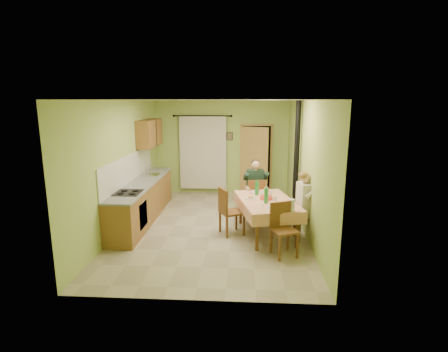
# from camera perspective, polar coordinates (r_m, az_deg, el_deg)

# --- Properties ---
(floor) EXTENTS (4.00, 6.00, 0.01)m
(floor) POSITION_cam_1_polar(r_m,az_deg,el_deg) (7.99, -1.85, -8.22)
(floor) COLOR tan
(floor) RESTS_ON ground
(room_shell) EXTENTS (4.04, 6.04, 2.82)m
(room_shell) POSITION_cam_1_polar(r_m,az_deg,el_deg) (7.55, -1.95, 4.84)
(room_shell) COLOR #AAC766
(room_shell) RESTS_ON ground
(kitchen_run) EXTENTS (0.64, 3.64, 1.56)m
(kitchen_run) POSITION_cam_1_polar(r_m,az_deg,el_deg) (8.53, -13.14, -3.80)
(kitchen_run) COLOR brown
(kitchen_run) RESTS_ON ground
(upper_cabinets) EXTENTS (0.35, 1.40, 0.70)m
(upper_cabinets) POSITION_cam_1_polar(r_m,az_deg,el_deg) (9.53, -12.03, 6.90)
(upper_cabinets) COLOR brown
(upper_cabinets) RESTS_ON room_shell
(curtain) EXTENTS (1.70, 0.07, 2.22)m
(curtain) POSITION_cam_1_polar(r_m,az_deg,el_deg) (10.54, -3.46, 3.86)
(curtain) COLOR black
(curtain) RESTS_ON ground
(doorway) EXTENTS (0.96, 0.40, 2.15)m
(doorway) POSITION_cam_1_polar(r_m,az_deg,el_deg) (10.50, 5.16, 2.63)
(doorway) COLOR black
(doorway) RESTS_ON ground
(dining_table) EXTENTS (1.43, 1.97, 0.76)m
(dining_table) POSITION_cam_1_polar(r_m,az_deg,el_deg) (7.46, 6.94, -6.72)
(dining_table) COLOR #E9A07A
(dining_table) RESTS_ON ground
(tableware) EXTENTS (0.94, 1.52, 0.33)m
(tableware) POSITION_cam_1_polar(r_m,az_deg,el_deg) (7.22, 7.36, -3.66)
(tableware) COLOR white
(tableware) RESTS_ON dining_table
(chair_far) EXTENTS (0.47, 0.47, 0.98)m
(chair_far) POSITION_cam_1_polar(r_m,az_deg,el_deg) (8.50, 5.12, -4.92)
(chair_far) COLOR brown
(chair_far) RESTS_ON ground
(chair_near) EXTENTS (0.54, 0.54, 0.97)m
(chair_near) POSITION_cam_1_polar(r_m,az_deg,el_deg) (6.57, 9.72, -10.30)
(chair_near) COLOR brown
(chair_near) RESTS_ON ground
(chair_right) EXTENTS (0.44, 0.44, 0.93)m
(chair_right) POSITION_cam_1_polar(r_m,az_deg,el_deg) (7.39, 13.07, -7.88)
(chair_right) COLOR brown
(chair_right) RESTS_ON ground
(chair_left) EXTENTS (0.59, 0.59, 1.01)m
(chair_left) POSITION_cam_1_polar(r_m,az_deg,el_deg) (7.47, 1.16, -7.31)
(chair_left) COLOR brown
(chair_left) RESTS_ON ground
(man_far) EXTENTS (0.62, 0.51, 1.39)m
(man_far) POSITION_cam_1_polar(r_m,az_deg,el_deg) (8.36, 5.18, -1.04)
(man_far) COLOR #192D23
(man_far) RESTS_ON chair_far
(man_right) EXTENTS (0.53, 0.63, 1.39)m
(man_right) POSITION_cam_1_polar(r_m,az_deg,el_deg) (7.21, 13.20, -3.47)
(man_right) COLOR beige
(man_right) RESTS_ON chair_right
(stove_flue) EXTENTS (0.24, 0.24, 2.80)m
(stove_flue) POSITION_cam_1_polar(r_m,az_deg,el_deg) (8.34, 11.60, -0.26)
(stove_flue) COLOR black
(stove_flue) RESTS_ON ground
(picture_back) EXTENTS (0.19, 0.03, 0.23)m
(picture_back) POSITION_cam_1_polar(r_m,az_deg,el_deg) (10.49, 0.93, 6.52)
(picture_back) COLOR black
(picture_back) RESTS_ON room_shell
(picture_right) EXTENTS (0.03, 0.31, 0.21)m
(picture_right) POSITION_cam_1_polar(r_m,az_deg,el_deg) (8.80, 11.74, 5.83)
(picture_right) COLOR brown
(picture_right) RESTS_ON room_shell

